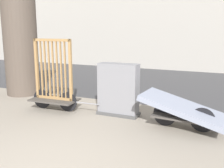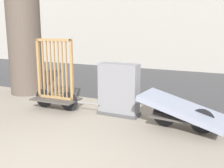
# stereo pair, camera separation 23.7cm
# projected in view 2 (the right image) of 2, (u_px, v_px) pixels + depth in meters

# --- Properties ---
(ground_plane) EXTENTS (60.00, 60.00, 0.00)m
(ground_plane) POSITION_uv_depth(u_px,v_px,m) (38.00, 168.00, 4.20)
(ground_plane) COLOR gray
(road_strip) EXTENTS (56.00, 7.10, 0.01)m
(road_strip) POSITION_uv_depth(u_px,v_px,m) (165.00, 82.00, 10.99)
(road_strip) COLOR #424244
(road_strip) RESTS_ON ground_plane
(bike_cart_with_bedframe) EXTENTS (2.03, 0.77, 1.94)m
(bike_cart_with_bedframe) POSITION_uv_depth(u_px,v_px,m) (56.00, 86.00, 7.18)
(bike_cart_with_bedframe) COLOR #4C4742
(bike_cart_with_bedframe) RESTS_ON ground_plane
(bike_cart_with_mattress) EXTENTS (2.30, 1.08, 0.77)m
(bike_cart_with_mattress) POSITION_uv_depth(u_px,v_px,m) (183.00, 111.00, 5.73)
(bike_cart_with_mattress) COLOR #4C4742
(bike_cart_with_mattress) RESTS_ON ground_plane
(utility_cabinet) EXTENTS (1.09, 0.43, 1.35)m
(utility_cabinet) POSITION_uv_depth(u_px,v_px,m) (119.00, 91.00, 6.70)
(utility_cabinet) COLOR #4C4C4C
(utility_cabinet) RESTS_ON ground_plane
(advertising_column) EXTENTS (1.24, 1.24, 3.59)m
(advertising_column) POSITION_uv_depth(u_px,v_px,m) (25.00, 40.00, 8.85)
(advertising_column) COLOR brown
(advertising_column) RESTS_ON ground_plane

